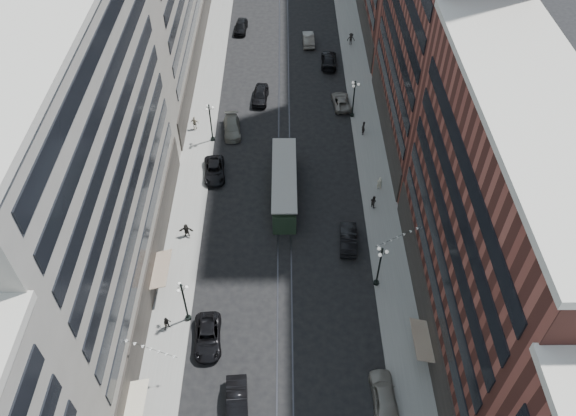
{
  "coord_description": "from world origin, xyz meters",
  "views": [
    {
      "loc": [
        0.1,
        -1.75,
        45.92
      ],
      "look_at": [
        0.38,
        37.96,
        5.0
      ],
      "focal_mm": 35.0,
      "sensor_mm": 36.0,
      "label": 1
    }
  ],
  "objects_px": {
    "lamppost_se_far": "(379,265)",
    "car_11": "(341,101)",
    "lamppost_sw_mid": "(211,121)",
    "car_9": "(241,27)",
    "streetcar": "(284,185)",
    "pedestrian_6": "(195,123)",
    "car_7": "(214,170)",
    "car_8": "(232,128)",
    "lamppost_sw_far": "(184,301)",
    "car_14": "(308,39)",
    "pedestrian_extra_0": "(363,128)",
    "pedestrian_5": "(186,230)",
    "car_2": "(208,337)",
    "pedestrian_2": "(167,323)",
    "car_5": "(237,404)",
    "car_12": "(329,60)",
    "car_10": "(348,239)",
    "lamppost_se_mid": "(354,98)",
    "pedestrian_7": "(373,201)",
    "car_13": "(260,95)",
    "pedestrian_9": "(351,39)",
    "car_4": "(384,395)",
    "pedestrian_8": "(380,183)"
  },
  "relations": [
    {
      "from": "car_5",
      "to": "car_4",
      "type": "bearing_deg",
      "value": -1.15
    },
    {
      "from": "pedestrian_2",
      "to": "car_7",
      "type": "relative_size",
      "value": 0.3
    },
    {
      "from": "car_10",
      "to": "car_13",
      "type": "xyz_separation_m",
      "value": [
        -10.09,
        26.49,
        0.05
      ]
    },
    {
      "from": "lamppost_sw_far",
      "to": "car_11",
      "type": "height_order",
      "value": "lamppost_sw_far"
    },
    {
      "from": "car_7",
      "to": "car_10",
      "type": "height_order",
      "value": "car_10"
    },
    {
      "from": "lamppost_se_mid",
      "to": "pedestrian_7",
      "type": "relative_size",
      "value": 3.43
    },
    {
      "from": "lamppost_se_far",
      "to": "car_11",
      "type": "distance_m",
      "value": 30.72
    },
    {
      "from": "car_12",
      "to": "pedestrian_7",
      "type": "height_order",
      "value": "pedestrian_7"
    },
    {
      "from": "streetcar",
      "to": "car_14",
      "type": "bearing_deg",
      "value": 83.51
    },
    {
      "from": "car_5",
      "to": "car_9",
      "type": "distance_m",
      "value": 64.39
    },
    {
      "from": "car_13",
      "to": "lamppost_se_mid",
      "type": "bearing_deg",
      "value": -12.64
    },
    {
      "from": "lamppost_se_far",
      "to": "car_10",
      "type": "xyz_separation_m",
      "value": [
        -2.4,
        5.44,
        -2.28
      ]
    },
    {
      "from": "streetcar",
      "to": "pedestrian_6",
      "type": "relative_size",
      "value": 6.59
    },
    {
      "from": "car_8",
      "to": "car_2",
      "type": "bearing_deg",
      "value": -96.57
    },
    {
      "from": "pedestrian_5",
      "to": "car_2",
      "type": "bearing_deg",
      "value": -74.94
    },
    {
      "from": "pedestrian_6",
      "to": "pedestrian_extra_0",
      "type": "distance_m",
      "value": 21.96
    },
    {
      "from": "lamppost_se_far",
      "to": "car_7",
      "type": "height_order",
      "value": "lamppost_se_far"
    },
    {
      "from": "pedestrian_6",
      "to": "pedestrian_7",
      "type": "bearing_deg",
      "value": 155.63
    },
    {
      "from": "pedestrian_2",
      "to": "pedestrian_extra_0",
      "type": "bearing_deg",
      "value": 29.24
    },
    {
      "from": "car_14",
      "to": "car_9",
      "type": "bearing_deg",
      "value": -21.59
    },
    {
      "from": "car_8",
      "to": "pedestrian_6",
      "type": "distance_m",
      "value": 4.93
    },
    {
      "from": "lamppost_sw_far",
      "to": "pedestrian_2",
      "type": "distance_m",
      "value": 2.97
    },
    {
      "from": "lamppost_se_far",
      "to": "car_2",
      "type": "height_order",
      "value": "lamppost_se_far"
    },
    {
      "from": "lamppost_se_far",
      "to": "pedestrian_5",
      "type": "distance_m",
      "value": 20.94
    },
    {
      "from": "car_11",
      "to": "car_8",
      "type": "bearing_deg",
      "value": 16.32
    },
    {
      "from": "lamppost_sw_mid",
      "to": "car_2",
      "type": "bearing_deg",
      "value": -85.89
    },
    {
      "from": "car_13",
      "to": "pedestrian_9",
      "type": "xyz_separation_m",
      "value": [
        13.89,
        14.91,
        0.24
      ]
    },
    {
      "from": "lamppost_sw_mid",
      "to": "car_9",
      "type": "distance_m",
      "value": 28.64
    },
    {
      "from": "lamppost_se_far",
      "to": "car_11",
      "type": "bearing_deg",
      "value": 92.43
    },
    {
      "from": "pedestrian_7",
      "to": "pedestrian_extra_0",
      "type": "height_order",
      "value": "pedestrian_extra_0"
    },
    {
      "from": "car_12",
      "to": "pedestrian_extra_0",
      "type": "relative_size",
      "value": 2.99
    },
    {
      "from": "car_7",
      "to": "pedestrian_5",
      "type": "height_order",
      "value": "pedestrian_5"
    },
    {
      "from": "streetcar",
      "to": "lamppost_se_mid",
      "type": "bearing_deg",
      "value": 58.64
    },
    {
      "from": "lamppost_se_far",
      "to": "car_14",
      "type": "height_order",
      "value": "lamppost_se_far"
    },
    {
      "from": "streetcar",
      "to": "car_9",
      "type": "bearing_deg",
      "value": 100.32
    },
    {
      "from": "lamppost_sw_far",
      "to": "car_9",
      "type": "height_order",
      "value": "lamppost_sw_far"
    },
    {
      "from": "lamppost_sw_far",
      "to": "car_13",
      "type": "relative_size",
      "value": 1.09
    },
    {
      "from": "lamppost_se_mid",
      "to": "car_13",
      "type": "bearing_deg",
      "value": 162.5
    },
    {
      "from": "car_4",
      "to": "pedestrian_extra_0",
      "type": "relative_size",
      "value": 2.65
    },
    {
      "from": "lamppost_se_mid",
      "to": "pedestrian_8",
      "type": "bearing_deg",
      "value": -82.25
    },
    {
      "from": "car_14",
      "to": "pedestrian_5",
      "type": "bearing_deg",
      "value": 69.24
    },
    {
      "from": "lamppost_se_mid",
      "to": "pedestrian_6",
      "type": "xyz_separation_m",
      "value": [
        -20.88,
        -2.67,
        -2.0
      ]
    },
    {
      "from": "lamppost_se_mid",
      "to": "car_13",
      "type": "xyz_separation_m",
      "value": [
        -12.49,
        3.94,
        -2.23
      ]
    },
    {
      "from": "car_11",
      "to": "car_14",
      "type": "xyz_separation_m",
      "value": [
        -3.98,
        16.81,
        0.13
      ]
    },
    {
      "from": "car_12",
      "to": "car_14",
      "type": "height_order",
      "value": "car_12"
    },
    {
      "from": "pedestrian_2",
      "to": "car_11",
      "type": "height_order",
      "value": "pedestrian_2"
    },
    {
      "from": "car_7",
      "to": "car_8",
      "type": "distance_m",
      "value": 8.45
    },
    {
      "from": "streetcar",
      "to": "car_11",
      "type": "height_order",
      "value": "streetcar"
    },
    {
      "from": "pedestrian_extra_0",
      "to": "car_11",
      "type": "bearing_deg",
      "value": -161.63
    },
    {
      "from": "car_14",
      "to": "pedestrian_extra_0",
      "type": "bearing_deg",
      "value": 103.97
    }
  ]
}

